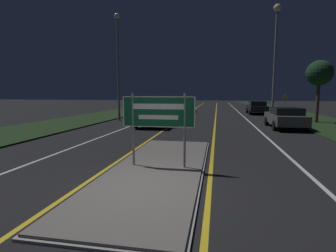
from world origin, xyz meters
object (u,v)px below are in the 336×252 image
car_approaching_1 (184,106)px  warning_sign (285,102)px  streetlight_right_near (276,42)px  car_receding_0 (285,117)px  highway_sign (158,115)px  streetlight_left_near (118,57)px  car_receding_1 (257,107)px  car_approaching_0 (155,115)px

car_approaching_1 → warning_sign: bearing=-14.2°
streetlight_right_near → car_approaching_1: size_ratio=1.97×
car_receding_0 → warning_sign: 11.03m
highway_sign → streetlight_left_near: size_ratio=0.25×
highway_sign → car_receding_1: highway_sign is taller
highway_sign → streetlight_right_near: size_ratio=0.23×
car_approaching_0 → warning_sign: 15.56m
highway_sign → streetlight_right_near: (6.16, 15.53, 4.69)m
streetlight_left_near → car_approaching_0: bearing=-37.8°
streetlight_left_near → warning_sign: streetlight_left_near is taller
car_receding_1 → car_approaching_0: bearing=-124.7°
streetlight_right_near → warning_sign: 7.88m
car_receding_1 → car_approaching_1: (-8.24, 1.45, -0.03)m
highway_sign → streetlight_left_near: (-6.32, 13.15, 3.55)m
highway_sign → streetlight_right_near: streetlight_right_near is taller
streetlight_right_near → car_approaching_1: bearing=135.3°
car_approaching_0 → warning_sign: bearing=44.8°
car_receding_0 → car_receding_1: size_ratio=0.96×
car_receding_1 → car_approaching_1: 8.36m
highway_sign → warning_sign: size_ratio=1.04×
car_approaching_0 → car_receding_1: bearing=55.3°
highway_sign → car_approaching_1: highway_sign is taller
streetlight_left_near → car_approaching_1: (3.99, 10.78, -4.45)m
streetlight_left_near → car_receding_1: size_ratio=1.89×
car_receding_0 → car_approaching_1: bearing=121.7°
streetlight_right_near → warning_sign: size_ratio=4.46×
car_approaching_1 → warning_sign: (10.79, -2.73, 0.62)m
highway_sign → warning_sign: 22.83m
streetlight_right_near → streetlight_left_near: bearing=-169.2°
car_receding_1 → streetlight_right_near: bearing=-87.9°
highway_sign → car_receding_0: highway_sign is taller
car_approaching_1 → warning_sign: warning_sign is taller
highway_sign → car_receding_1: (5.91, 22.49, -0.87)m
highway_sign → car_approaching_1: size_ratio=0.46×
highway_sign → streetlight_right_near: 17.36m
car_receding_0 → car_approaching_0: bearing=-178.5°
car_receding_0 → car_approaching_1: car_receding_0 is taller
streetlight_right_near → car_approaching_0: (-8.74, -5.29, -5.56)m
car_approaching_0 → car_approaching_1: size_ratio=0.96×
streetlight_left_near → car_receding_1: (12.23, 9.33, -4.42)m
streetlight_right_near → warning_sign: streetlight_right_near is taller
streetlight_right_near → warning_sign: (2.29, 5.67, -4.97)m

